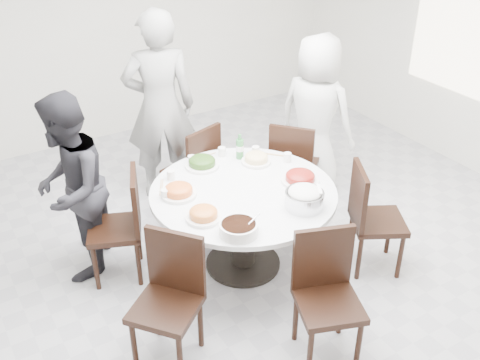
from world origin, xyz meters
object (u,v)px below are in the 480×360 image
diner_right (316,116)px  diner_middle (160,107)px  chair_sw (165,306)px  chair_s (329,302)px  diner_left (70,189)px  chair_ne (294,164)px  rice_bowl (304,200)px  chair_se (378,219)px  chair_n (190,170)px  beverage_bottle (240,146)px  dining_table (243,229)px  soup_bowl (239,229)px  chair_nw (114,227)px

diner_right → diner_middle: 1.53m
chair_sw → diner_right: bearing=81.4°
chair_s → diner_right: 2.31m
diner_right → diner_left: diner_right is taller
chair_ne → rice_bowl: size_ratio=3.18×
chair_s → chair_se: (0.98, 0.56, 0.00)m
diner_right → chair_s: bearing=119.9°
diner_middle → diner_right: bearing=170.2°
chair_n → beverage_bottle: beverage_bottle is taller
diner_right → chair_se: bearing=140.4°
beverage_bottle → dining_table: bearing=-118.5°
rice_bowl → soup_bowl: rice_bowl is taller
soup_bowl → chair_se: bearing=-4.6°
chair_n → chair_ne: bearing=136.9°
chair_sw → diner_left: 1.34m
chair_s → chair_se: bearing=50.0°
chair_nw → diner_right: (2.24, 0.28, 0.35)m
chair_se → chair_n: bearing=60.1°
diner_left → chair_nw: bearing=73.9°
chair_ne → chair_n: same height
chair_se → chair_sw: bearing=119.4°
chair_ne → soup_bowl: 1.65m
dining_table → soup_bowl: bearing=-125.0°
dining_table → chair_sw: (-0.98, -0.60, 0.10)m
rice_bowl → chair_n: bearing=100.4°
chair_nw → chair_sw: size_ratio=1.00×
chair_sw → chair_ne: bearing=82.2°
chair_se → diner_right: bearing=14.3°
chair_sw → beverage_bottle: size_ratio=4.12×
chair_s → diner_left: bearing=142.4°
dining_table → chair_ne: size_ratio=1.58×
diner_middle → chair_se: bearing=134.8°
diner_left → beverage_bottle: 1.47m
chair_sw → chair_s: size_ratio=1.00×
chair_se → soup_bowl: bearing=114.4°
dining_table → chair_sw: bearing=-148.5°
chair_se → diner_left: (-2.13, 1.27, 0.31)m
soup_bowl → dining_table: bearing=55.0°
chair_nw → chair_se: bearing=83.9°
dining_table → beverage_bottle: size_ratio=6.51×
beverage_bottle → chair_ne: bearing=5.4°
soup_bowl → diner_right: bearing=36.5°
chair_sw → diner_left: bearing=150.3°
chair_sw → diner_middle: 2.30m
chair_sw → diner_middle: bearing=116.8°
chair_n → diner_left: size_ratio=0.60×
rice_bowl → soup_bowl: (-0.61, -0.04, -0.02)m
chair_ne → chair_s: size_ratio=1.00×
diner_right → diner_middle: diner_middle is taller
diner_middle → diner_left: (-1.14, -0.77, -0.17)m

